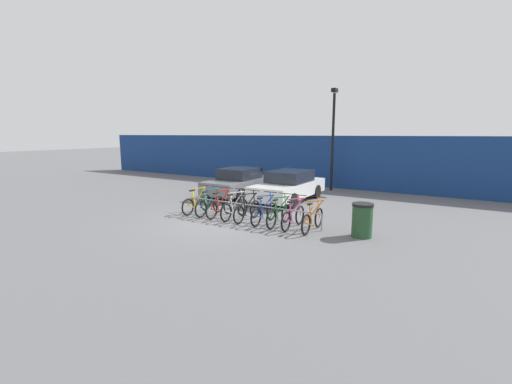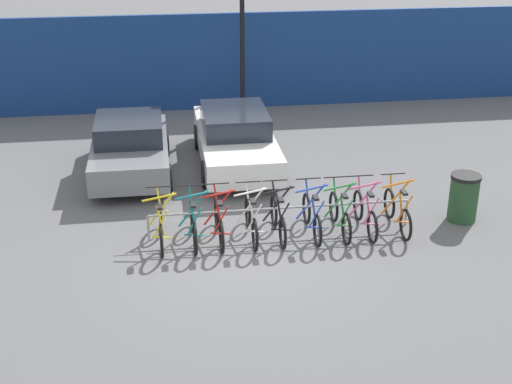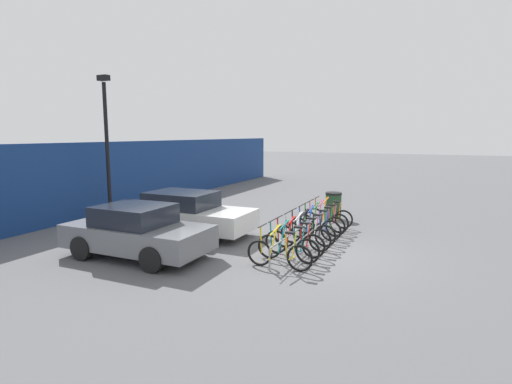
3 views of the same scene
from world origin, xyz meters
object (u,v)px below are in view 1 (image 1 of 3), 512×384
bike_rack (251,206)px  bicycle_blue (264,213)px  bicycle_red (220,207)px  car_grey (239,183)px  car_white (289,186)px  lamp_post (333,134)px  bicycle_yellow (197,203)px  bicycle_pink (293,217)px  bicycle_orange (313,220)px  bicycle_black (247,210)px  bicycle_white (235,209)px  bicycle_teal (210,205)px  bicycle_green (279,215)px  trash_bin (362,220)px

bike_rack → bicycle_blue: (0.62, -0.15, -0.13)m
bicycle_blue → bicycle_red: bearing=-178.9°
car_grey → car_white: bearing=6.5°
bike_rack → lamp_post: size_ratio=0.99×
bicycle_yellow → car_white: (1.96, 4.11, 0.32)m
bicycle_pink → lamp_post: lamp_post is taller
bicycle_orange → bicycle_black: bearing=176.4°
bicycle_orange → lamp_post: size_ratio=0.32×
bicycle_white → car_grey: (-2.45, 3.81, 0.31)m
bicycle_black → bicycle_orange: same height
bicycle_teal → bicycle_white: 1.16m
bike_rack → bicycle_pink: size_ratio=3.15×
bicycle_yellow → car_grey: 3.88m
car_white → lamp_post: bearing=80.2°
bicycle_blue → bicycle_pink: same height
bicycle_black → bicycle_green: (1.28, 0.00, 0.00)m
bicycle_yellow → bicycle_teal: size_ratio=1.00×
bicycle_black → bicycle_blue: (0.69, 0.00, 0.00)m
bicycle_orange → car_white: 5.03m
bicycle_green → bicycle_red: bearing=179.2°
bicycle_yellow → bicycle_blue: bearing=-2.1°
bike_rack → bicycle_white: 0.65m
bicycle_red → bicycle_blue: size_ratio=1.00×
bicycle_red → trash_bin: bicycle_red is taller
car_grey → bicycle_yellow: bearing=-80.3°
bicycle_black → car_grey: car_grey is taller
bicycle_white → bicycle_orange: bearing=1.3°
bicycle_orange → lamp_post: bearing=101.9°
car_grey → trash_bin: bearing=-27.4°
bicycle_red → car_grey: bearing=118.1°
bicycle_yellow → bicycle_pink: 4.15m
bicycle_orange → lamp_post: 8.70m
bicycle_red → bike_rack: bearing=9.5°
bicycle_orange → trash_bin: (1.50, 0.20, 0.14)m
bicycle_yellow → lamp_post: (2.63, 7.97, 2.67)m
car_grey → bicycle_white: bearing=-57.3°
bike_rack → bicycle_green: size_ratio=3.15×
bicycle_white → car_white: 4.12m
lamp_post → bicycle_black: bearing=-92.0°
bicycle_yellow → car_white: car_white is taller
bicycle_green → bicycle_pink: size_ratio=1.00×
bicycle_black → trash_bin: bearing=0.1°
bicycle_yellow → car_white: bearing=62.5°
bicycle_red → car_white: (0.81, 4.11, 0.32)m
bicycle_pink → car_grey: car_grey is taller
bicycle_orange → bicycle_white: bearing=176.4°
car_grey → trash_bin: car_grey is taller
bike_rack → bicycle_teal: bearing=-175.2°
bicycle_white → bicycle_yellow: bearing=-178.7°
bicycle_yellow → bicycle_blue: same height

